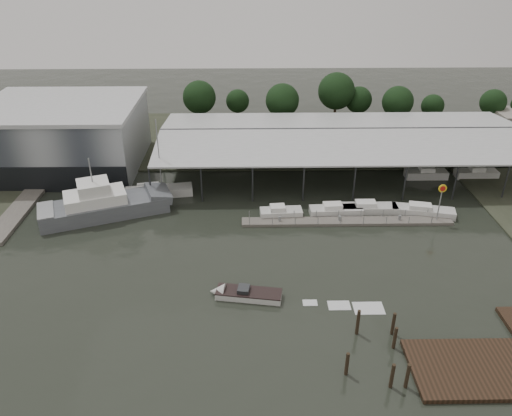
{
  "coord_description": "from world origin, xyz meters",
  "views": [
    {
      "loc": [
        1.92,
        -47.33,
        33.43
      ],
      "look_at": [
        2.88,
        9.71,
        2.5
      ],
      "focal_mm": 35.0,
      "sensor_mm": 36.0,
      "label": 1
    }
  ],
  "objects_px": {
    "speedboat_underway": "(243,294)",
    "white_sailboat": "(158,191)",
    "shell_fuel_sign": "(441,196)",
    "grey_trawler": "(105,204)"
  },
  "relations": [
    {
      "from": "grey_trawler",
      "to": "white_sailboat",
      "type": "distance_m",
      "value": 8.51
    },
    {
      "from": "shell_fuel_sign",
      "to": "speedboat_underway",
      "type": "height_order",
      "value": "shell_fuel_sign"
    },
    {
      "from": "speedboat_underway",
      "to": "white_sailboat",
      "type": "bearing_deg",
      "value": -52.93
    },
    {
      "from": "shell_fuel_sign",
      "to": "speedboat_underway",
      "type": "relative_size",
      "value": 0.3
    },
    {
      "from": "grey_trawler",
      "to": "white_sailboat",
      "type": "height_order",
      "value": "white_sailboat"
    },
    {
      "from": "grey_trawler",
      "to": "speedboat_underway",
      "type": "bearing_deg",
      "value": -64.62
    },
    {
      "from": "shell_fuel_sign",
      "to": "speedboat_underway",
      "type": "xyz_separation_m",
      "value": [
        -25.76,
        -15.39,
        -3.53
      ]
    },
    {
      "from": "grey_trawler",
      "to": "white_sailboat",
      "type": "bearing_deg",
      "value": 22.21
    },
    {
      "from": "white_sailboat",
      "to": "speedboat_underway",
      "type": "relative_size",
      "value": 0.64
    },
    {
      "from": "white_sailboat",
      "to": "speedboat_underway",
      "type": "height_order",
      "value": "white_sailboat"
    }
  ]
}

